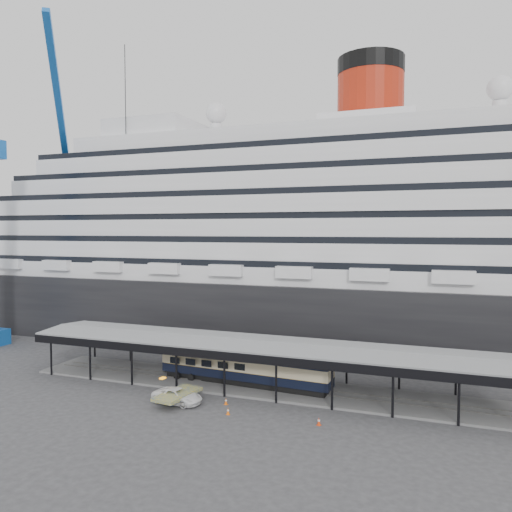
{
  "coord_description": "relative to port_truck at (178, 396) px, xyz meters",
  "views": [
    {
      "loc": [
        18.25,
        -46.94,
        17.72
      ],
      "look_at": [
        -1.91,
        8.0,
        14.65
      ],
      "focal_mm": 35.0,
      "sensor_mm": 36.0,
      "label": 1
    }
  ],
  "objects": [
    {
      "name": "ground",
      "position": [
        6.58,
        2.62,
        -0.74
      ],
      "size": [
        200.0,
        200.0,
        0.0
      ],
      "primitive_type": "plane",
      "color": "#343436",
      "rests_on": "ground"
    },
    {
      "name": "cruise_ship",
      "position": [
        6.62,
        34.62,
        17.61
      ],
      "size": [
        130.0,
        30.0,
        43.9
      ],
      "color": "black",
      "rests_on": "ground"
    },
    {
      "name": "platform_canopy",
      "position": [
        6.58,
        7.62,
        1.62
      ],
      "size": [
        56.0,
        9.18,
        5.3
      ],
      "color": "slate",
      "rests_on": "ground"
    },
    {
      "name": "port_truck",
      "position": [
        0.0,
        0.0,
        0.0
      ],
      "size": [
        5.61,
        3.15,
        1.48
      ],
      "primitive_type": "imported",
      "rotation": [
        0.0,
        0.0,
        1.44
      ],
      "color": "white",
      "rests_on": "ground"
    },
    {
      "name": "pullman_carriage",
      "position": [
        4.31,
        7.62,
        1.71
      ],
      "size": [
        20.54,
        4.06,
        20.04
      ],
      "rotation": [
        0.0,
        0.0,
        -0.07
      ],
      "color": "black",
      "rests_on": "ground"
    },
    {
      "name": "traffic_cone_left",
      "position": [
        4.82,
        1.32,
        -0.4
      ],
      "size": [
        0.44,
        0.44,
        0.68
      ],
      "rotation": [
        0.0,
        0.0,
        -0.31
      ],
      "color": "orange",
      "rests_on": "ground"
    },
    {
      "name": "traffic_cone_mid",
      "position": [
        6.12,
        -1.14,
        -0.41
      ],
      "size": [
        0.36,
        0.36,
        0.67
      ],
      "rotation": [
        0.0,
        0.0,
        0.05
      ],
      "color": "orange",
      "rests_on": "ground"
    },
    {
      "name": "traffic_cone_right",
      "position": [
        14.9,
        -0.71,
        -0.38
      ],
      "size": [
        0.46,
        0.46,
        0.72
      ],
      "rotation": [
        0.0,
        0.0,
        -0.29
      ],
      "color": "red",
      "rests_on": "ground"
    }
  ]
}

